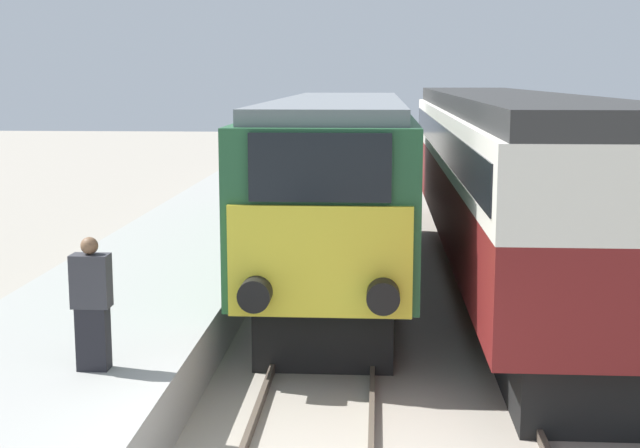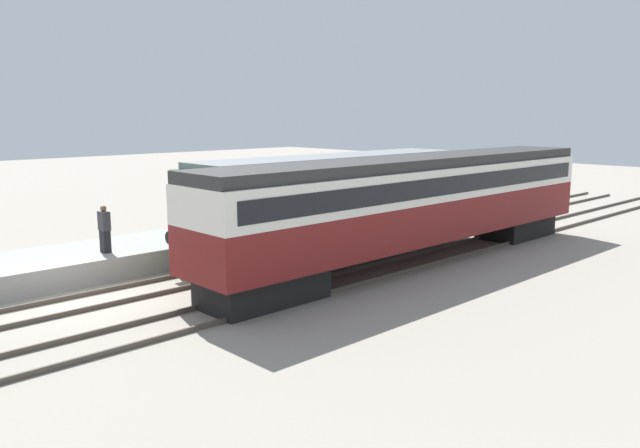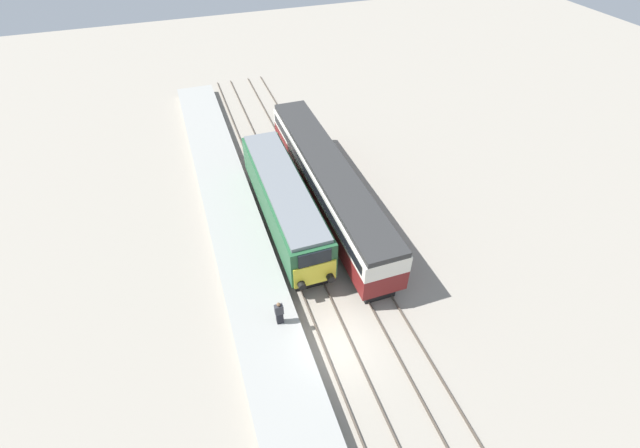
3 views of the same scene
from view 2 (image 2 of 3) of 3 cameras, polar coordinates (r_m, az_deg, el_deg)
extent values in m
plane|color=gray|center=(19.15, -20.77, -6.87)|extent=(120.00, 120.00, 0.00)
cube|color=gray|center=(25.70, -7.22, -1.13)|extent=(3.50, 50.00, 0.80)
cube|color=#4C4238|center=(22.03, -9.48, -3.97)|extent=(0.07, 60.00, 0.14)
cube|color=#4C4238|center=(20.89, -7.26, -4.69)|extent=(0.07, 60.00, 0.14)
cube|color=#4C4238|center=(19.39, -3.79, -5.79)|extent=(0.07, 60.00, 0.14)
cube|color=#4C4238|center=(18.36, -0.89, -6.69)|extent=(0.07, 60.00, 0.14)
cube|color=black|center=(22.04, -5.89, -2.73)|extent=(2.03, 4.00, 1.00)
cube|color=black|center=(27.41, 7.10, -0.22)|extent=(2.03, 4.00, 1.00)
cube|color=#235633|center=(24.28, 1.34, 2.74)|extent=(2.70, 12.80, 2.53)
cube|color=yellow|center=(20.37, -11.60, -0.32)|extent=(2.48, 0.10, 1.52)
cube|color=black|center=(20.19, -11.73, 3.21)|extent=(1.89, 0.10, 0.91)
cube|color=slate|center=(24.14, 1.35, 6.01)|extent=(2.38, 12.29, 0.24)
cylinder|color=black|center=(21.06, -13.28, -1.19)|extent=(0.44, 0.35, 0.44)
cylinder|color=black|center=(19.63, -10.76, -1.90)|extent=(0.44, 0.35, 0.44)
cube|color=black|center=(18.03, -5.23, -5.71)|extent=(1.89, 3.60, 0.95)
cube|color=black|center=(28.85, 17.46, -0.15)|extent=(1.89, 3.60, 0.95)
cube|color=maroon|center=(22.76, 8.87, 0.60)|extent=(2.70, 18.62, 1.43)
cube|color=silver|center=(22.59, 8.96, 3.79)|extent=(2.71, 18.62, 1.12)
cube|color=black|center=(22.59, 8.96, 3.79)|extent=(2.75, 17.87, 0.62)
cube|color=#2D2D2D|center=(22.52, 9.01, 5.66)|extent=(2.48, 18.62, 0.36)
cube|color=black|center=(21.88, -19.03, -1.51)|extent=(0.36, 0.24, 0.75)
cube|color=#333338|center=(21.76, -19.14, 0.27)|extent=(0.44, 0.26, 0.63)
sphere|color=brown|center=(21.69, -19.20, 1.35)|extent=(0.20, 0.20, 0.20)
camera|label=1|loc=(16.36, -47.29, 2.80)|focal=50.00mm
camera|label=3|loc=(26.63, -61.30, 37.84)|focal=24.00mm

